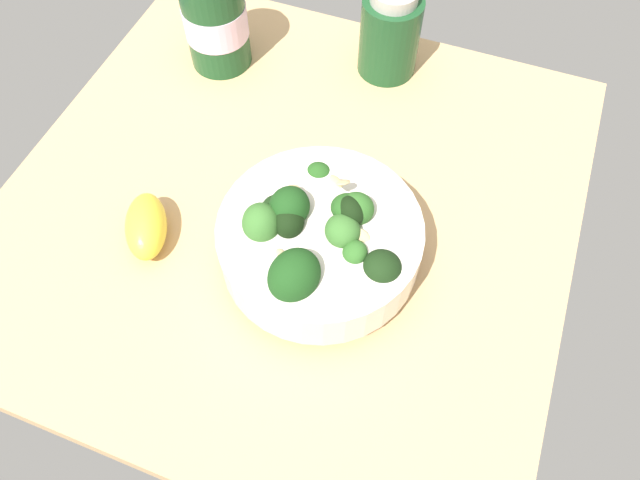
# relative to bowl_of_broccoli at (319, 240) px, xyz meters

# --- Properties ---
(ground_plane) EXTENTS (0.58, 0.58, 0.04)m
(ground_plane) POSITION_rel_bowl_of_broccoli_xyz_m (-0.06, 0.06, -0.06)
(ground_plane) COLOR tan
(bowl_of_broccoli) EXTENTS (0.19, 0.19, 0.10)m
(bowl_of_broccoli) POSITION_rel_bowl_of_broccoli_xyz_m (0.00, 0.00, 0.00)
(bowl_of_broccoli) COLOR silver
(bowl_of_broccoli) RESTS_ON ground_plane
(lemon_wedge) EXTENTS (0.07, 0.09, 0.04)m
(lemon_wedge) POSITION_rel_bowl_of_broccoli_xyz_m (-0.17, -0.03, -0.02)
(lemon_wedge) COLOR yellow
(lemon_wedge) RESTS_ON ground_plane
(bottle_tall) EXTENTS (0.07, 0.07, 0.11)m
(bottle_tall) POSITION_rel_bowl_of_broccoli_xyz_m (-0.02, 0.29, 0.01)
(bottle_tall) COLOR #194723
(bottle_tall) RESTS_ON ground_plane
(bottle_short) EXTENTS (0.07, 0.07, 0.14)m
(bottle_short) POSITION_rel_bowl_of_broccoli_xyz_m (-0.21, 0.23, 0.02)
(bottle_short) COLOR #194723
(bottle_short) RESTS_ON ground_plane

